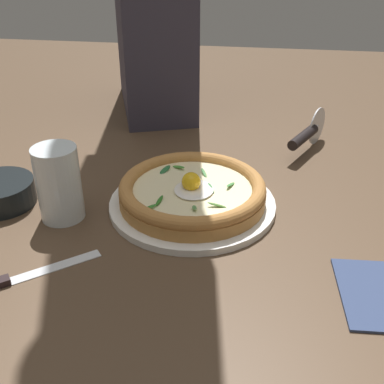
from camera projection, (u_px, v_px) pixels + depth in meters
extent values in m
cube|color=brown|center=(200.00, 214.00, 0.84)|extent=(2.40, 2.40, 0.03)
cylinder|color=white|center=(192.00, 205.00, 0.82)|extent=(0.29, 0.29, 0.01)
cylinder|color=#B37A3D|center=(192.00, 197.00, 0.82)|extent=(0.25, 0.25, 0.02)
torus|color=#B5793C|center=(192.00, 188.00, 0.81)|extent=(0.25, 0.25, 0.02)
cylinder|color=#FAECB7|center=(192.00, 190.00, 0.81)|extent=(0.21, 0.21, 0.00)
ellipsoid|color=white|center=(194.00, 189.00, 0.80)|extent=(0.07, 0.07, 0.01)
sphere|color=yellow|center=(191.00, 182.00, 0.80)|extent=(0.03, 0.03, 0.03)
ellipsoid|color=#4D8A4B|center=(207.00, 173.00, 0.85)|extent=(0.03, 0.02, 0.01)
ellipsoid|color=#377B3F|center=(211.00, 188.00, 0.80)|extent=(0.03, 0.02, 0.01)
ellipsoid|color=#2E7727|center=(150.00, 207.00, 0.75)|extent=(0.02, 0.02, 0.01)
ellipsoid|color=#44762F|center=(217.00, 205.00, 0.76)|extent=(0.01, 0.03, 0.01)
ellipsoid|color=#3A7A3B|center=(196.00, 181.00, 0.83)|extent=(0.03, 0.03, 0.01)
ellipsoid|color=#448C33|center=(179.00, 167.00, 0.87)|extent=(0.02, 0.03, 0.01)
ellipsoid|color=#4F8746|center=(194.00, 208.00, 0.75)|extent=(0.02, 0.01, 0.01)
ellipsoid|color=#226030|center=(165.00, 170.00, 0.86)|extent=(0.03, 0.02, 0.01)
ellipsoid|color=#2A681E|center=(159.00, 201.00, 0.77)|extent=(0.03, 0.01, 0.01)
ellipsoid|color=#448844|center=(231.00, 185.00, 0.82)|extent=(0.03, 0.02, 0.01)
cylinder|color=silver|center=(317.00, 126.00, 1.05)|extent=(0.07, 0.04, 0.08)
cylinder|color=silver|center=(315.00, 127.00, 1.04)|extent=(0.02, 0.02, 0.01)
cylinder|color=black|center=(303.00, 137.00, 0.99)|extent=(0.11, 0.07, 0.02)
cube|color=silver|center=(57.00, 266.00, 0.69)|extent=(0.10, 0.11, 0.00)
cylinder|color=silver|center=(59.00, 184.00, 0.77)|extent=(0.07, 0.07, 0.13)
cylinder|color=#DCD385|center=(62.00, 205.00, 0.79)|extent=(0.07, 0.07, 0.04)
cube|color=navy|center=(374.00, 293.00, 0.63)|extent=(0.15, 0.10, 0.01)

